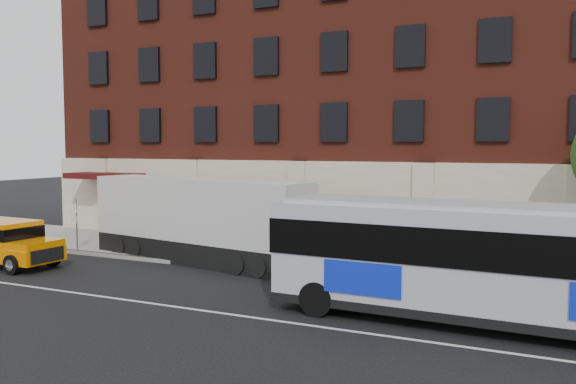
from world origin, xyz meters
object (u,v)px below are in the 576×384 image
at_px(sign_pole, 76,221).
at_px(yellow_suv, 4,240).
at_px(shipping_container, 199,221).
at_px(city_bus, 494,260).

xyz_separation_m(sign_pole, yellow_suv, (-0.42, -3.50, -0.38)).
bearing_deg(yellow_suv, sign_pole, 83.19).
xyz_separation_m(sign_pole, shipping_container, (6.21, 0.65, 0.28)).
xyz_separation_m(city_bus, yellow_suv, (-18.94, 0.22, -0.78)).
height_order(sign_pole, shipping_container, shipping_container).
distance_m(city_bus, yellow_suv, 18.96).
relative_size(city_bus, yellow_suv, 2.50).
distance_m(sign_pole, yellow_suv, 3.55).
height_order(yellow_suv, shipping_container, shipping_container).
distance_m(sign_pole, shipping_container, 6.25).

